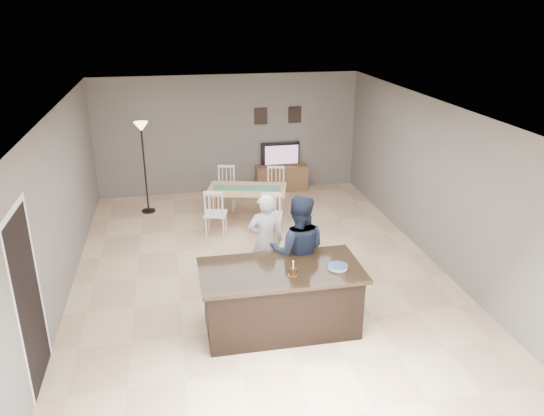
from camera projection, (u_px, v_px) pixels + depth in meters
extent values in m
plane|color=tan|center=(258.00, 267.00, 8.94)|extent=(8.00, 8.00, 0.00)
plane|color=slate|center=(228.00, 135.00, 12.11)|extent=(6.00, 0.00, 6.00)
plane|color=slate|center=(332.00, 336.00, 4.80)|extent=(6.00, 0.00, 6.00)
plane|color=slate|center=(60.00, 205.00, 7.92)|extent=(0.00, 8.00, 8.00)
plane|color=slate|center=(432.00, 180.00, 8.99)|extent=(0.00, 8.00, 8.00)
plane|color=white|center=(257.00, 107.00, 7.97)|extent=(8.00, 8.00, 0.00)
cube|color=black|center=(281.00, 300.00, 7.14)|extent=(2.00, 1.00, 0.85)
cube|color=black|center=(281.00, 270.00, 6.98)|extent=(2.15, 1.10, 0.05)
cube|color=brown|center=(281.00, 178.00, 12.50)|extent=(1.20, 0.40, 0.60)
imported|color=black|center=(281.00, 154.00, 12.36)|extent=(0.91, 0.12, 0.53)
plane|color=orange|center=(282.00, 155.00, 12.28)|extent=(0.78, 0.00, 0.78)
cube|color=black|center=(261.00, 116.00, 12.08)|extent=(0.30, 0.02, 0.38)
cube|color=black|center=(295.00, 115.00, 12.22)|extent=(0.30, 0.02, 0.38)
plane|color=black|center=(29.00, 301.00, 5.92)|extent=(0.00, 2.10, 2.10)
plane|color=white|center=(12.00, 211.00, 5.53)|extent=(0.00, 1.02, 1.02)
imported|color=#B5B4B9|center=(266.00, 241.00, 8.10)|extent=(0.56, 0.37, 1.52)
imported|color=#181F35|center=(298.00, 252.00, 7.56)|extent=(0.95, 0.82, 1.70)
cylinder|color=yellow|center=(293.00, 275.00, 6.81)|extent=(0.13, 0.13, 0.00)
cylinder|color=#3B1B10|center=(293.00, 272.00, 6.79)|extent=(0.10, 0.10, 0.09)
cylinder|color=white|center=(293.00, 265.00, 6.76)|extent=(0.02, 0.02, 0.10)
sphere|color=#FFBF4C|center=(293.00, 261.00, 6.74)|extent=(0.02, 0.02, 0.02)
cylinder|color=white|center=(338.00, 268.00, 6.99)|extent=(0.26, 0.26, 0.01)
cylinder|color=white|center=(338.00, 267.00, 6.98)|extent=(0.26, 0.26, 0.01)
cylinder|color=white|center=(338.00, 266.00, 6.98)|extent=(0.26, 0.26, 0.01)
cylinder|color=#2E498E|center=(338.00, 265.00, 6.97)|extent=(0.26, 0.26, 0.00)
cube|color=tan|center=(247.00, 189.00, 10.53)|extent=(1.71, 1.23, 0.04)
cylinder|color=tan|center=(210.00, 212.00, 10.37)|extent=(0.06, 0.06, 0.68)
cylinder|color=tan|center=(282.00, 201.00, 10.96)|extent=(0.06, 0.06, 0.68)
cube|color=#467E5F|center=(247.00, 188.00, 10.52)|extent=(1.39, 0.67, 0.01)
cube|color=white|center=(216.00, 214.00, 10.03)|extent=(0.49, 0.48, 0.04)
cylinder|color=white|center=(206.00, 228.00, 9.98)|extent=(0.03, 0.03, 0.41)
cylinder|color=white|center=(226.00, 222.00, 10.25)|extent=(0.03, 0.03, 0.41)
cube|color=white|center=(213.00, 193.00, 9.70)|extent=(0.36, 0.12, 0.05)
cube|color=white|center=(271.00, 215.00, 9.97)|extent=(0.49, 0.48, 0.04)
cylinder|color=white|center=(262.00, 229.00, 9.92)|extent=(0.03, 0.03, 0.41)
cylinder|color=white|center=(280.00, 223.00, 10.19)|extent=(0.03, 0.03, 0.41)
cube|color=white|center=(271.00, 194.00, 9.64)|extent=(0.36, 0.12, 0.05)
cube|color=white|center=(226.00, 190.00, 11.29)|extent=(0.49, 0.48, 0.04)
cylinder|color=white|center=(235.00, 198.00, 11.50)|extent=(0.03, 0.03, 0.41)
cylinder|color=white|center=(217.00, 203.00, 11.24)|extent=(0.03, 0.03, 0.41)
cube|color=white|center=(226.00, 166.00, 11.27)|extent=(0.36, 0.12, 0.05)
cube|color=white|center=(275.00, 191.00, 11.23)|extent=(0.49, 0.48, 0.04)
cylinder|color=white|center=(283.00, 199.00, 11.44)|extent=(0.03, 0.03, 0.41)
cylinder|color=white|center=(267.00, 204.00, 11.18)|extent=(0.03, 0.03, 0.41)
cube|color=white|center=(276.00, 167.00, 11.21)|extent=(0.36, 0.12, 0.05)
cylinder|color=black|center=(149.00, 211.00, 11.32)|extent=(0.29, 0.29, 0.03)
cylinder|color=black|center=(145.00, 171.00, 10.99)|extent=(0.04, 0.04, 1.78)
cone|color=#EEC282|center=(141.00, 127.00, 10.66)|extent=(0.29, 0.29, 0.19)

